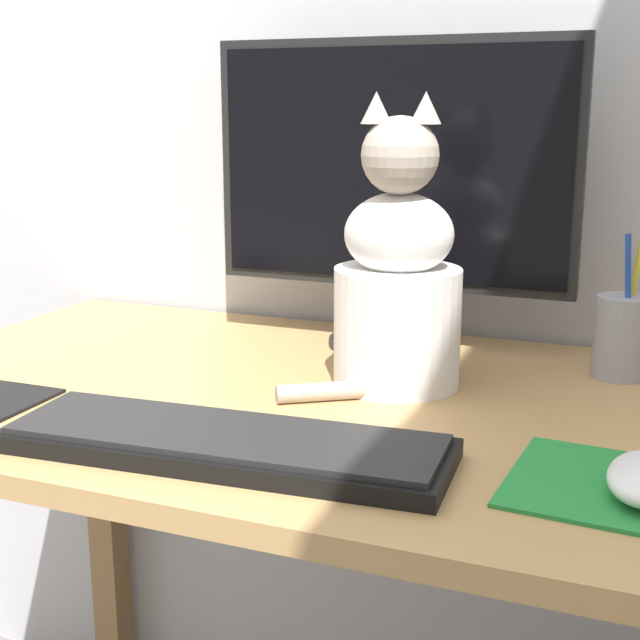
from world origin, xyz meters
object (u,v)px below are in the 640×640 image
at_px(keyboard, 225,443).
at_px(pen_cup, 621,336).
at_px(monitor, 391,182).
at_px(cat, 397,281).

distance_m(keyboard, pen_cup, 0.53).
height_order(monitor, pen_cup, monitor).
xyz_separation_m(monitor, pen_cup, (0.31, -0.03, -0.18)).
bearing_deg(cat, pen_cup, 14.84).
bearing_deg(pen_cup, keyboard, -129.51).
bearing_deg(monitor, pen_cup, -6.35).
distance_m(monitor, cat, 0.21).
distance_m(monitor, keyboard, 0.49).
height_order(cat, pen_cup, cat).
bearing_deg(monitor, keyboard, -93.24).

